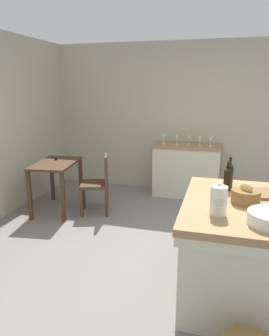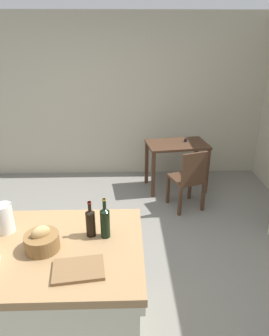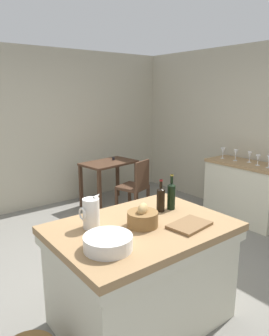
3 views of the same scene
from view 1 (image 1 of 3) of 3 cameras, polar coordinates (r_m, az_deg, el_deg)
ground_plane at (r=3.61m, az=6.37°, el=-16.41°), size 6.76×6.76×0.00m
wall_right at (r=5.72m, az=11.06°, el=8.66°), size 0.12×5.20×2.60m
island_table at (r=3.09m, az=18.20°, el=-12.85°), size 1.40×1.00×0.87m
side_cabinet at (r=5.54m, az=9.30°, el=-0.39°), size 0.52×1.15×0.89m
writing_desk at (r=4.91m, az=-13.90°, el=-0.40°), size 0.97×0.68×0.80m
wooden_chair at (r=4.73m, az=-6.51°, el=-2.53°), size 0.51×0.51×0.88m
pitcher at (r=2.56m, az=14.86°, el=-5.64°), size 0.17×0.13×0.28m
bread_basket at (r=2.90m, az=19.34°, el=-4.68°), size 0.24×0.24×0.19m
wine_bottle_dark at (r=3.29m, az=16.67°, el=-1.11°), size 0.07×0.07×0.32m
wine_bottle_amber at (r=3.19m, az=16.33°, el=-1.81°), size 0.07×0.07×0.29m
wine_glass_far_left at (r=5.35m, az=13.52°, el=5.04°), size 0.07×0.07×0.17m
wine_glass_left at (r=5.38m, az=11.65°, el=5.03°), size 0.07×0.07×0.15m
wine_glass_middle at (r=5.48m, az=9.77°, el=5.33°), size 0.07×0.07×0.16m
wine_glass_right at (r=5.44m, az=7.64°, el=5.42°), size 0.07×0.07×0.17m
wine_glass_far_right at (r=5.46m, az=5.30°, el=5.52°), size 0.07×0.07×0.17m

